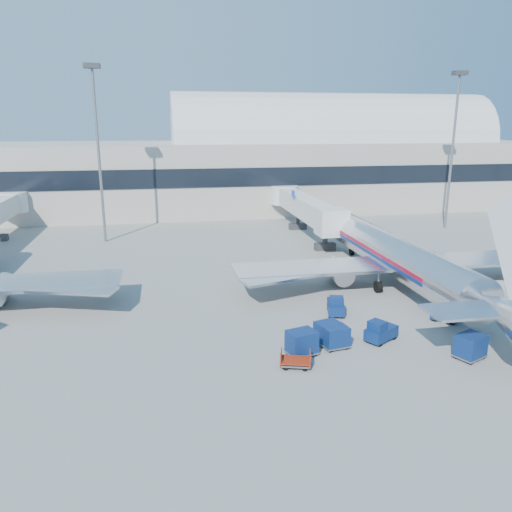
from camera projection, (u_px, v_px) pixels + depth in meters
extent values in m
plane|color=gray|center=(313.00, 311.00, 42.29)|extent=(260.00, 260.00, 0.00)
cube|color=#B2AA9E|center=(89.00, 178.00, 89.55)|extent=(170.00, 28.00, 12.00)
cube|color=black|center=(76.00, 180.00, 76.03)|extent=(170.00, 0.40, 3.00)
cylinder|color=silver|center=(330.00, 142.00, 95.96)|extent=(60.00, 18.00, 18.00)
cylinder|color=silver|center=(394.00, 255.00, 49.02)|extent=(3.80, 28.00, 3.80)
sphere|color=silver|center=(344.00, 227.00, 62.32)|extent=(3.72, 3.72, 3.72)
cone|color=silver|center=(509.00, 313.00, 32.76)|extent=(3.80, 6.00, 3.80)
cube|color=#A30C26|center=(390.00, 250.00, 49.91)|extent=(3.85, 20.16, 0.32)
cube|color=navy|center=(389.00, 253.00, 50.00)|extent=(3.85, 20.16, 0.32)
cube|color=silver|center=(505.00, 308.00, 33.19)|extent=(11.00, 3.00, 0.18)
cube|color=silver|center=(398.00, 263.00, 48.22)|extent=(32.00, 5.00, 0.28)
cylinder|color=#B7B7BC|center=(338.00, 271.00, 48.92)|extent=(2.10, 3.80, 2.10)
cylinder|color=#B7B7BC|center=(441.00, 266.00, 50.87)|extent=(2.10, 3.80, 2.10)
cylinder|color=black|center=(352.00, 252.00, 60.10)|extent=(0.40, 0.90, 0.90)
cube|color=silver|center=(304.00, 206.00, 71.12)|extent=(2.70, 24.00, 2.70)
cube|color=silver|center=(332.00, 222.00, 59.53)|extent=(3.40, 3.20, 3.20)
cylinder|color=silver|center=(285.00, 195.00, 82.05)|extent=(4.40, 4.40, 3.00)
cube|color=#2D2D30|center=(325.00, 236.00, 62.18)|extent=(0.50, 0.50, 3.00)
cube|color=#2D2D30|center=(325.00, 247.00, 62.53)|extent=(2.60, 1.00, 0.90)
cube|color=#2D2D30|center=(298.00, 217.00, 74.53)|extent=(0.50, 0.50, 3.00)
cube|color=#2D2D30|center=(298.00, 226.00, 74.88)|extent=(2.60, 1.00, 0.90)
cube|color=navy|center=(293.00, 194.00, 70.37)|extent=(0.12, 1.40, 0.90)
cylinder|color=silver|center=(12.00, 202.00, 74.62)|extent=(4.40, 4.40, 3.00)
cylinder|color=slate|center=(99.00, 159.00, 64.44)|extent=(0.36, 0.36, 22.00)
cube|color=#2D2D30|center=(92.00, 66.00, 61.54)|extent=(2.00, 1.20, 0.60)
cylinder|color=slate|center=(452.00, 154.00, 73.28)|extent=(0.36, 0.36, 22.00)
cube|color=#2D2D30|center=(460.00, 73.00, 70.38)|extent=(2.00, 1.20, 0.60)
cube|color=#9E9E96|center=(489.00, 286.00, 47.26)|extent=(3.00, 0.55, 0.90)
cube|color=#0B2253|center=(381.00, 333.00, 36.32)|extent=(2.85, 2.42, 0.83)
cube|color=#0B2253|center=(377.00, 326.00, 35.79)|extent=(1.43, 1.47, 0.78)
cylinder|color=black|center=(382.00, 331.00, 37.33)|extent=(0.66, 0.53, 0.62)
cube|color=#0B2253|center=(445.00, 316.00, 39.88)|extent=(2.18, 2.14, 0.67)
cube|color=#0B2253|center=(440.00, 308.00, 39.98)|extent=(1.19, 1.19, 0.62)
cylinder|color=black|center=(455.00, 319.00, 39.90)|extent=(0.50, 0.48, 0.50)
cube|color=#0B2253|center=(336.00, 307.00, 41.48)|extent=(1.91, 2.82, 0.84)
cube|color=#0B2253|center=(336.00, 302.00, 40.77)|extent=(1.34, 1.26, 0.78)
cylinder|color=black|center=(329.00, 306.00, 42.45)|extent=(0.40, 0.67, 0.63)
cube|color=#0B2253|center=(335.00, 336.00, 35.07)|extent=(1.93, 1.62, 1.38)
cube|color=slate|center=(335.00, 345.00, 35.25)|extent=(2.03, 1.68, 0.10)
cylinder|color=black|center=(339.00, 341.00, 35.96)|extent=(0.40, 0.22, 0.38)
cube|color=#0B2253|center=(328.00, 331.00, 35.84)|extent=(2.03, 1.77, 1.39)
cube|color=slate|center=(328.00, 340.00, 36.02)|extent=(2.14, 1.85, 0.10)
cylinder|color=black|center=(331.00, 336.00, 36.78)|extent=(0.41, 0.26, 0.38)
cube|color=#0B2253|center=(302.00, 342.00, 33.95)|extent=(2.21, 1.92, 1.52)
cube|color=slate|center=(301.00, 352.00, 34.15)|extent=(2.33, 2.00, 0.10)
cylinder|color=black|center=(306.00, 347.00, 34.97)|extent=(0.45, 0.28, 0.42)
cube|color=#0B2253|center=(471.00, 345.00, 33.45)|extent=(2.27, 2.06, 1.48)
cube|color=slate|center=(469.00, 355.00, 33.64)|extent=(2.38, 2.15, 0.10)
cylinder|color=black|center=(468.00, 350.00, 34.48)|extent=(0.44, 0.32, 0.41)
cube|color=slate|center=(295.00, 363.00, 32.42)|extent=(2.25, 1.82, 0.11)
cube|color=maroon|center=(295.00, 360.00, 32.38)|extent=(2.26, 1.87, 0.07)
cylinder|color=black|center=(305.00, 362.00, 32.87)|extent=(0.38, 0.24, 0.35)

